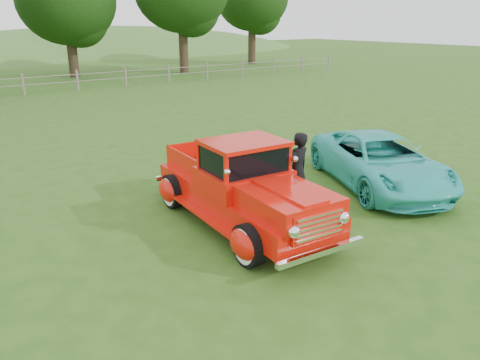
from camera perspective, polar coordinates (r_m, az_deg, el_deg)
ground at (r=9.28m, az=5.75°, el=-6.62°), size 140.00×140.00×0.00m
fence_line at (r=28.95m, az=-24.93°, el=10.55°), size 48.00×0.12×1.20m
tree_near_east at (r=36.79m, az=-20.40°, el=19.85°), size 6.80×6.80×8.33m
red_pickup at (r=9.40m, az=0.26°, el=-0.91°), size 2.47×5.09×1.78m
teal_sedan at (r=12.18m, az=16.69°, el=2.21°), size 3.82×5.13×1.29m
man at (r=10.30m, az=6.99°, el=1.12°), size 0.68×0.50×1.72m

